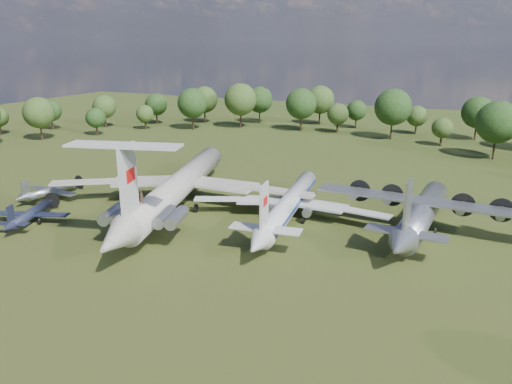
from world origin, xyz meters
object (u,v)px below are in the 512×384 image
at_px(il62_airliner, 180,190).
at_px(small_prop_northwest, 50,192).
at_px(tu104_jet, 289,207).
at_px(small_prop_west, 31,216).
at_px(an12_transport, 421,217).
at_px(person_on_il62, 141,197).

xyz_separation_m(il62_airliner, small_prop_northwest, (-23.17, -5.76, -1.80)).
height_order(tu104_jet, small_prop_west, tu104_jet).
bearing_deg(tu104_jet, an12_transport, 1.55).
height_order(an12_transport, small_prop_west, an12_transport).
xyz_separation_m(small_prop_northwest, person_on_il62, (27.52, -9.74, 5.61)).
distance_m(il62_airliner, person_on_il62, 16.55).
xyz_separation_m(il62_airliner, an12_transport, (37.97, 5.03, -0.57)).
bearing_deg(person_on_il62, small_prop_northwest, -38.65).
distance_m(small_prop_west, person_on_il62, 21.17).
height_order(an12_transport, small_prop_northwest, an12_transport).
bearing_deg(an12_transport, il62_airliner, -169.53).
bearing_deg(person_on_il62, tu104_jet, -149.19).
bearing_deg(tu104_jet, person_on_il62, -138.25).
relative_size(tu104_jet, small_prop_northwest, 2.80).
xyz_separation_m(an12_transport, small_prop_northwest, (-61.14, -10.79, -1.23)).
relative_size(small_prop_west, person_on_il62, 8.24).
bearing_deg(il62_airliner, person_on_il62, -90.00).
bearing_deg(tu104_jet, small_prop_west, -160.83).
relative_size(an12_transport, small_prop_northwest, 2.39).
distance_m(an12_transport, small_prop_west, 58.12).
bearing_deg(small_prop_northwest, small_prop_west, -51.34).
distance_m(an12_transport, person_on_il62, 39.64).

